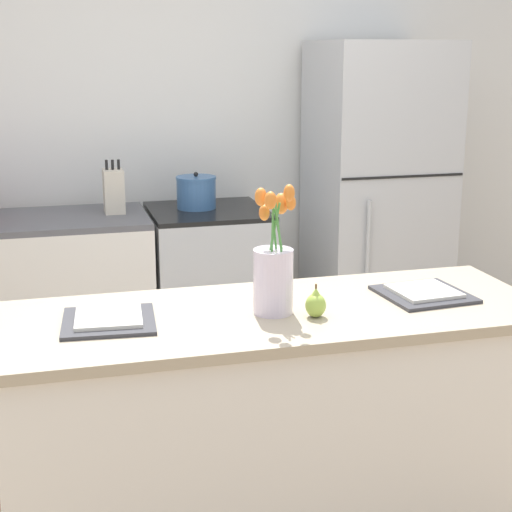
% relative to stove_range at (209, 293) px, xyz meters
% --- Properties ---
extents(back_wall, '(5.20, 0.08, 2.70)m').
position_rel_stove_range_xyz_m(back_wall, '(-0.10, 0.40, 0.89)').
color(back_wall, silver).
rests_on(back_wall, ground_plane).
extents(kitchen_island, '(1.80, 0.66, 0.89)m').
position_rel_stove_range_xyz_m(kitchen_island, '(-0.10, -1.60, -0.01)').
color(kitchen_island, silver).
rests_on(kitchen_island, ground_plane).
extents(stove_range, '(0.60, 0.61, 0.92)m').
position_rel_stove_range_xyz_m(stove_range, '(0.00, 0.00, 0.00)').
color(stove_range, '#B2B5B7').
rests_on(stove_range, ground_plane).
extents(refrigerator, '(0.68, 0.67, 1.77)m').
position_rel_stove_range_xyz_m(refrigerator, '(0.95, 0.00, 0.43)').
color(refrigerator, '#B7BABC').
rests_on(refrigerator, ground_plane).
extents(flower_vase, '(0.14, 0.14, 0.43)m').
position_rel_stove_range_xyz_m(flower_vase, '(-0.12, -1.62, 0.57)').
color(flower_vase, silver).
rests_on(flower_vase, kitchen_island).
extents(pear_figurine, '(0.07, 0.07, 0.11)m').
position_rel_stove_range_xyz_m(pear_figurine, '(0.00, -1.70, 0.48)').
color(pear_figurine, '#9EBC47').
rests_on(pear_figurine, kitchen_island).
extents(plate_setting_left, '(0.31, 0.31, 0.02)m').
position_rel_stove_range_xyz_m(plate_setting_left, '(-0.64, -1.59, 0.44)').
color(plate_setting_left, '#333338').
rests_on(plate_setting_left, kitchen_island).
extents(plate_setting_right, '(0.31, 0.31, 0.02)m').
position_rel_stove_range_xyz_m(plate_setting_right, '(0.44, -1.59, 0.44)').
color(plate_setting_right, '#333338').
rests_on(plate_setting_right, kitchen_island).
extents(cooking_pot, '(0.21, 0.21, 0.19)m').
position_rel_stove_range_xyz_m(cooking_pot, '(-0.05, 0.04, 0.54)').
color(cooking_pot, '#386093').
rests_on(cooking_pot, stove_range).
extents(knife_block, '(0.10, 0.14, 0.27)m').
position_rel_stove_range_xyz_m(knife_block, '(-0.48, 0.04, 0.57)').
color(knife_block, beige).
rests_on(knife_block, back_counter).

